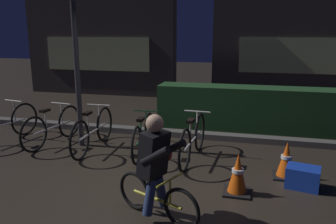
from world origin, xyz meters
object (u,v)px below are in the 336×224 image
Objects in this scene: traffic_cone_near at (238,174)px; cyclist at (156,167)px; parked_bike_left_mid at (53,127)px; street_post at (77,76)px; traffic_cone_far at (286,160)px; parked_bike_right_mid at (193,140)px; parked_bike_leftmost at (3,124)px; parked_bike_center_right at (143,136)px; parked_bike_center_left at (93,131)px; blue_crate at (303,177)px.

cyclist is at bearing -136.63° from traffic_cone_near.
traffic_cone_near is at bearing -100.66° from parked_bike_left_mid.
street_post is 3.88m from traffic_cone_far.
traffic_cone_near is 0.97m from traffic_cone_far.
parked_bike_right_mid is 3.06× the size of traffic_cone_near.
parked_bike_leftmost is at bearing 175.99° from cyclist.
parked_bike_right_mid is (3.78, -0.05, 0.00)m from parked_bike_leftmost.
street_post is 1.53× the size of parked_bike_right_mid.
cyclist is (-0.89, -0.84, 0.36)m from traffic_cone_near.
street_post is at bearing 77.21° from parked_bike_center_right.
parked_bike_center_left reaches higher than parked_bike_right_mid.
street_post is 1.61× the size of parked_bike_left_mid.
parked_bike_center_right is at bearing 164.17° from blue_crate.
parked_bike_center_left is 3.11× the size of traffic_cone_far.
parked_bike_right_mid is at bearing -85.20° from parked_bike_left_mid.
parked_bike_center_right is at bearing -78.72° from parked_bike_leftmost.
parked_bike_center_left is at bearing 168.61° from blue_crate.
cyclist is (0.81, -1.97, 0.29)m from parked_bike_center_right.
street_post is at bearing 87.62° from parked_bike_right_mid.
parked_bike_leftmost is 1.92m from parked_bike_center_left.
cyclist reaches higher than blue_crate.
parked_bike_right_mid is at bearing 158.58° from blue_crate.
cyclist is at bearing -163.02° from parked_bike_center_right.
parked_bike_left_mid is 2.77m from parked_bike_right_mid.
parked_bike_left_mid is (1.01, 0.12, -0.01)m from parked_bike_leftmost.
parked_bike_center_right is at bearing -90.12° from parked_bike_center_left.
parked_bike_right_mid is (2.77, -0.17, 0.01)m from parked_bike_left_mid.
blue_crate is at bearing 58.91° from cyclist.
parked_bike_center_right is at bearing 136.21° from cyclist.
cyclist is at bearing -178.89° from parked_bike_right_mid.
traffic_cone_near is at bearing -133.86° from traffic_cone_far.
parked_bike_center_left is 1.39× the size of cyclist.
blue_crate is (2.57, -0.73, -0.19)m from parked_bike_center_right.
traffic_cone_far is (3.33, -0.41, -0.09)m from parked_bike_center_left.
parked_bike_left_mid is at bearing 172.92° from traffic_cone_far.
parked_bike_center_left is 1.09× the size of parked_bike_center_right.
parked_bike_center_left is 3.95× the size of blue_crate.
cyclist reaches higher than parked_bike_right_mid.
parked_bike_left_mid is 4.27m from traffic_cone_far.
parked_bike_left_mid is at bearing 90.36° from parked_bike_right_mid.
parked_bike_right_mid reaches higher than parked_bike_left_mid.
parked_bike_center_left is at bearing 157.29° from traffic_cone_near.
street_post is 4.75× the size of traffic_cone_far.
cyclist is at bearing -45.25° from street_post.
parked_bike_center_left is 1.86m from parked_bike_right_mid.
parked_bike_center_left is at bearing 85.76° from parked_bike_center_right.
parked_bike_left_mid is 1.86m from parked_bike_center_right.
traffic_cone_far is (4.23, -0.53, -0.08)m from parked_bike_left_mid.
parked_bike_right_mid is at bearing -79.96° from parked_bike_leftmost.
traffic_cone_near is (3.56, -1.23, -0.08)m from parked_bike_left_mid.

